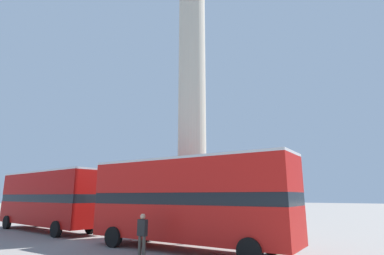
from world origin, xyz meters
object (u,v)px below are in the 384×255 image
(monument_column, at_px, (192,115))
(street_lamp, at_px, (219,186))
(bus_a, at_px, (187,199))
(equestrian_statue, at_px, (113,205))
(bus_b, at_px, (49,198))
(pedestrian_near_lamp, at_px, (142,232))

(monument_column, distance_m, street_lamp, 6.32)
(bus_a, relative_size, street_lamp, 2.12)
(monument_column, relative_size, street_lamp, 4.54)
(monument_column, xyz_separation_m, equestrian_statue, (-12.60, 4.01, -6.72))
(bus_b, xyz_separation_m, pedestrian_near_lamp, (12.59, -2.98, -1.37))
(bus_b, distance_m, equestrian_statue, 9.08)
(equestrian_statue, bearing_deg, bus_a, -10.77)
(bus_b, bearing_deg, pedestrian_near_lamp, -8.93)
(bus_a, height_order, pedestrian_near_lamp, bus_a)
(bus_a, height_order, street_lamp, street_lamp)
(bus_a, xyz_separation_m, equestrian_statue, (-15.91, 9.19, -0.80))
(bus_b, xyz_separation_m, street_lamp, (13.02, 2.93, 0.71))
(bus_b, relative_size, pedestrian_near_lamp, 6.31)
(bus_a, xyz_separation_m, pedestrian_near_lamp, (-0.64, -2.43, -1.39))
(bus_a, bearing_deg, bus_b, 175.96)
(monument_column, bearing_deg, street_lamp, -28.65)
(monument_column, bearing_deg, bus_b, -155.01)
(bus_a, height_order, equestrian_statue, equestrian_statue)
(street_lamp, bearing_deg, bus_a, -86.66)
(bus_a, xyz_separation_m, bus_b, (-13.23, 0.55, -0.02))
(bus_b, height_order, equestrian_statue, equestrian_statue)
(monument_column, relative_size, bus_a, 2.15)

